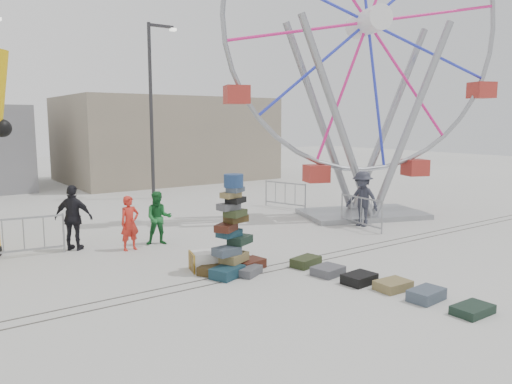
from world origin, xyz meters
TOP-DOWN VIEW (x-y plane):
  - ground at (0.00, 0.00)m, footprint 90.00×90.00m
  - track_line_near at (0.00, 0.60)m, footprint 40.00×0.04m
  - track_line_far at (0.00, 1.00)m, footprint 40.00×0.04m
  - building_right at (7.00, 20.00)m, footprint 12.00×8.00m
  - lamp_post_right at (3.09, 13.00)m, footprint 1.41×0.25m
  - suitcase_tower at (-0.22, 1.16)m, footprint 1.78×1.54m
  - ferris_wheel at (7.67, 4.24)m, footprint 10.30×4.09m
  - steamer_trunk at (-0.56, 1.63)m, footprint 1.08×0.80m
  - row_case_0 at (1.53, 0.47)m, footprint 0.85×0.62m
  - row_case_1 at (1.48, -0.38)m, footprint 0.78×0.68m
  - row_case_2 at (1.62, -1.25)m, footprint 0.78×0.59m
  - row_case_3 at (1.89, -1.97)m, footprint 0.76×0.57m
  - row_case_4 at (1.93, -2.78)m, footprint 0.81×0.56m
  - row_case_5 at (2.02, -3.74)m, footprint 0.80×0.51m
  - barricade_dummy_c at (-4.04, 5.50)m, footprint 1.99×0.38m
  - barricade_wheel_front at (5.97, 2.75)m, footprint 0.30×2.00m
  - barricade_wheel_back at (6.42, 7.40)m, footprint 0.65×1.95m
  - pedestrian_red at (-1.46, 4.53)m, footprint 0.60×0.43m
  - pedestrian_green at (-0.52, 4.66)m, footprint 0.94×0.85m
  - pedestrian_black at (-2.74, 5.45)m, footprint 1.12×1.05m
  - pedestrian_grey at (6.30, 3.00)m, footprint 0.91×1.34m

SIDE VIEW (x-z plane):
  - ground at x=0.00m, z-range 0.00..0.00m
  - track_line_near at x=0.00m, z-range 0.00..0.01m
  - track_line_far at x=0.00m, z-range 0.00..0.01m
  - row_case_5 at x=2.02m, z-range 0.00..0.17m
  - row_case_3 at x=1.89m, z-range 0.00..0.20m
  - row_case_1 at x=1.48m, z-range 0.00..0.21m
  - row_case_2 at x=1.62m, z-range 0.00..0.22m
  - row_case_0 at x=1.53m, z-range 0.00..0.23m
  - row_case_4 at x=1.93m, z-range 0.00..0.24m
  - steamer_trunk at x=-0.56m, z-range 0.00..0.45m
  - barricade_dummy_c at x=-4.04m, z-range 0.00..1.10m
  - barricade_wheel_front at x=5.97m, z-range 0.00..1.10m
  - barricade_wheel_back at x=6.42m, z-range 0.00..1.10m
  - suitcase_tower at x=-0.22m, z-range -0.52..1.85m
  - pedestrian_red at x=-1.46m, z-range 0.00..1.54m
  - pedestrian_green at x=-0.52m, z-range 0.00..1.58m
  - pedestrian_black at x=-2.74m, z-range 0.00..1.85m
  - pedestrian_grey at x=6.30m, z-range 0.00..1.91m
  - building_right at x=7.00m, z-range 0.00..5.00m
  - lamp_post_right at x=3.09m, z-range 0.48..8.48m
  - ferris_wheel at x=7.67m, z-range -0.10..12.59m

